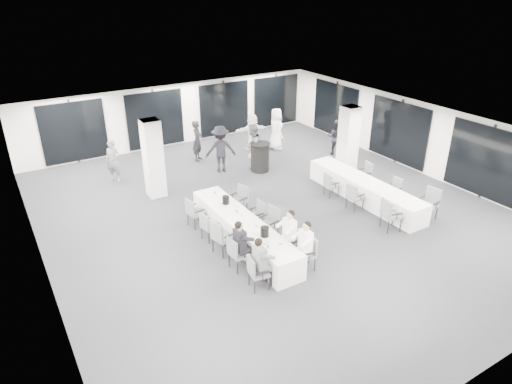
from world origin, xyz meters
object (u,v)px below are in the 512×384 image
Objects in this scene: chair_main_left_second at (237,252)px; chair_side_left_mid at (354,195)px; chair_main_left_far at (194,211)px; chair_main_left_mid at (221,236)px; ice_bucket_far at (226,200)px; standing_guest_h at (336,135)px; chair_main_right_mid at (271,221)px; chair_side_right_far at (365,173)px; chair_main_left_near at (256,271)px; chair_main_right_second at (292,240)px; standing_guest_c at (220,146)px; chair_side_right_mid at (395,188)px; standing_guest_a at (197,138)px; standing_guest_f at (252,129)px; standing_guest_b at (252,143)px; ice_bucket_near at (265,232)px; chair_main_left_fourth at (208,225)px; chair_main_right_far at (240,198)px; standing_guest_g at (113,158)px; banquet_table_side at (364,190)px; chair_main_right_fourth at (258,213)px; standing_guest_e at (276,126)px; cocktail_table at (260,157)px; chair_main_right_near at (308,251)px; chair_side_left_near at (389,213)px; chair_side_right_near at (430,202)px; standing_guest_d at (253,137)px; chair_side_left_far at (330,183)px.

chair_main_left_second is 1.03× the size of chair_side_left_mid.
chair_main_left_mid is at bearing -9.11° from chair_main_left_far.
standing_guest_h is at bearing 23.67° from ice_bucket_far.
standing_guest_h reaches higher than chair_main_right_mid.
chair_side_right_far is at bearing 76.46° from chair_main_left_far.
chair_main_left_near is 0.99× the size of chair_side_left_mid.
standing_guest_c is (1.15, 6.54, 0.58)m from chair_main_right_second.
chair_side_right_far reaches higher than chair_main_left_near.
chair_side_left_mid is 1.68m from chair_side_right_mid.
chair_main_right_mid is at bearing 95.42° from standing_guest_c.
standing_guest_a is 1.07× the size of standing_guest_f.
ice_bucket_near is at bearing 29.27° from standing_guest_b.
chair_main_right_far is at bearing 112.73° from chair_main_left_fourth.
banquet_table_side is at bearing 0.28° from standing_guest_g.
standing_guest_b reaches higher than chair_main_right_fourth.
standing_guest_e is at bearing 136.02° from chair_main_left_second.
cocktail_table is 1.21× the size of chair_main_left_second.
standing_guest_a is at bearing 7.73° from chair_main_right_near.
standing_guest_c reaches higher than chair_main_right_fourth.
chair_side_left_mid is 6.53m from standing_guest_e.
standing_guest_b reaches higher than chair_main_left_fourth.
chair_side_right_mid is (1.66, 1.33, -0.10)m from chair_side_left_near.
chair_main_left_near is 0.97m from chair_main_left_second.
chair_side_right_near is 1.11× the size of chair_side_right_far.
chair_side_right_near reaches higher than chair_main_left_mid.
chair_main_left_far is at bearing -12.23° from standing_guest_d.
banquet_table_side is 4.29× the size of cocktail_table.
chair_side_left_far is 3.97m from standing_guest_b.
chair_main_left_near is 3.41× the size of ice_bucket_near.
chair_main_left_far is 1.99m from chair_main_right_fourth.
cocktail_table reaches higher than chair_main_right_far.
chair_side_right_far is 0.48× the size of standing_guest_a.
standing_guest_h is at bearing 167.94° from chair_side_left_near.
standing_guest_f reaches higher than chair_side_right_near.
standing_guest_c is at bearing -21.52° from chair_main_right_mid.
ice_bucket_far is (-0.77, -0.46, 0.32)m from chair_main_right_far.
chair_side_right_near is (1.68, -0.14, 0.00)m from chair_side_left_near.
ice_bucket_far is at bearing -157.95° from standing_guest_a.
cocktail_table is 1.34× the size of chair_side_left_far.
chair_main_left_near is 10.41m from standing_guest_e.
chair_main_right_second is 3.17× the size of ice_bucket_near.
chair_main_right_mid is (1.67, 0.92, 0.02)m from chair_main_left_second.
standing_guest_c is at bearing -132.22° from standing_guest_a.
chair_side_right_near is at bearing -116.31° from chair_main_right_fourth.
chair_main_left_second is at bearing -126.95° from cocktail_table.
chair_main_right_near is at bearing 38.10° from standing_guest_b.
standing_guest_c is (1.15, 7.28, 0.54)m from chair_main_right_near.
chair_main_right_far is (0.00, 3.70, 0.02)m from chair_main_right_near.
chair_main_right_far is at bearing 144.44° from standing_guest_e.
chair_main_left_far is 1.01× the size of chair_main_right_near.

